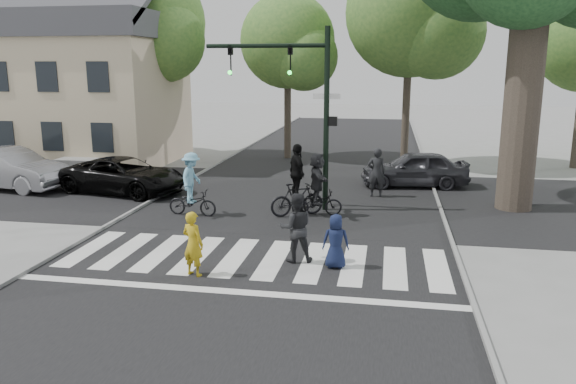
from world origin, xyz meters
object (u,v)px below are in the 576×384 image
car_grey (414,169)px  pedestrian_adult (296,228)px  traffic_signal (301,93)px  cyclist_mid (297,187)px  car_suv (124,175)px  pedestrian_woman (193,244)px  cyclist_right (317,188)px  car_silver (9,169)px  pedestrian_child (336,241)px  cyclist_left (192,189)px

car_grey → pedestrian_adult: bearing=-25.0°
traffic_signal → car_grey: 6.71m
pedestrian_adult → cyclist_mid: bearing=-96.9°
traffic_signal → car_suv: size_ratio=1.23×
pedestrian_woman → cyclist_mid: cyclist_mid is taller
pedestrian_adult → car_suv: pedestrian_adult is taller
pedestrian_adult → traffic_signal: bearing=-98.0°
pedestrian_adult → car_suv: size_ratio=0.36×
cyclist_right → car_grey: bearing=57.9°
pedestrian_adult → car_grey: (3.24, 9.63, -0.15)m
car_suv → car_silver: (-4.78, -0.17, 0.13)m
pedestrian_child → car_suv: bearing=-43.8°
pedestrian_woman → car_suv: bearing=-33.6°
pedestrian_child → cyclist_right: size_ratio=0.64×
cyclist_mid → car_suv: size_ratio=0.48×
car_grey → car_silver: bearing=-84.5°
pedestrian_adult → pedestrian_child: bearing=149.1°
pedestrian_woman → car_silver: (-10.33, 7.68, 0.04)m
traffic_signal → pedestrian_child: traffic_signal is taller
cyclist_left → cyclist_mid: bearing=9.8°
cyclist_left → car_silver: 8.86m
pedestrian_child → cyclist_right: 4.81m
traffic_signal → cyclist_left: (-3.31, -1.49, -3.00)m
cyclist_left → cyclist_right: 4.04m
pedestrian_adult → cyclist_right: bearing=-105.2°
pedestrian_woman → traffic_signal: bearing=-81.3°
pedestrian_child → car_silver: bearing=-32.0°
pedestrian_child → cyclist_mid: 4.91m
cyclist_left → car_suv: cyclist_left is taller
car_silver → cyclist_mid: bearing=-90.6°
car_silver → cyclist_right: bearing=-89.7°
cyclist_mid → car_suv: 7.38m
traffic_signal → pedestrian_adult: size_ratio=3.44×
pedestrian_child → pedestrian_adult: size_ratio=0.76×
traffic_signal → car_suv: 7.82m
pedestrian_child → cyclist_right: cyclist_right is taller
traffic_signal → pedestrian_child: size_ratio=4.51×
pedestrian_child → car_silver: 15.03m
traffic_signal → cyclist_mid: (0.03, -0.91, -2.94)m
cyclist_left → cyclist_mid: size_ratio=0.88×
traffic_signal → cyclist_mid: traffic_signal is taller
cyclist_left → car_grey: (7.26, 5.89, -0.18)m
cyclist_left → car_grey: cyclist_left is taller
traffic_signal → pedestrian_woman: size_ratio=3.91×
car_suv → pedestrian_adult: bearing=-117.9°
cyclist_left → car_grey: size_ratio=0.49×
cyclist_right → car_suv: cyclist_right is taller
pedestrian_child → car_silver: size_ratio=0.27×
cyclist_left → car_grey: 9.35m
traffic_signal → car_grey: bearing=48.1°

